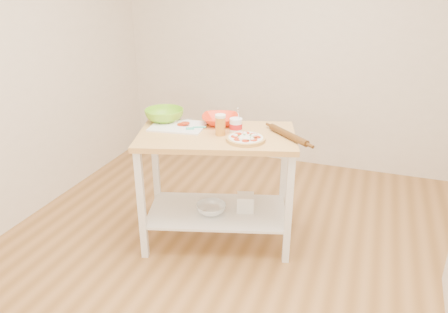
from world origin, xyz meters
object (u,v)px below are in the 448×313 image
Objects in this scene: shelf_glass_bowl at (211,209)px; pizza at (246,138)px; green_bowl at (164,115)px; beer_pint at (220,125)px; cutting_board at (178,126)px; rolling_pin at (288,135)px; prep_island at (217,165)px; knife at (171,121)px; shelf_bin at (245,202)px; spatula at (195,128)px; orange_bowl at (220,120)px; yogurt_tub at (236,126)px.

pizza is at bearing -2.85° from shelf_glass_bowl.
green_bowl is 1.99× the size of beer_pint.
cutting_board is at bearing -29.63° from green_bowl.
rolling_pin reaches higher than cutting_board.
beer_pint reaches higher than prep_island.
green_bowl is (-0.73, 0.20, 0.03)m from pizza.
prep_island is 5.46× the size of shelf_glass_bowl.
knife is at bearing 158.05° from shelf_glass_bowl.
prep_island is 0.33m from beer_pint.
knife is at bearing 140.22° from cutting_board.
shelf_bin is (0.63, -0.03, -0.59)m from knife.
spatula is at bearing -172.08° from shelf_bin.
shelf_bin is at bearing -28.28° from orange_bowl.
yogurt_tub is (0.18, -0.16, 0.02)m from orange_bowl.
rolling_pin is at bearing 28.31° from pizza.
cutting_board is at bearing 171.50° from prep_island.
rolling_pin reaches higher than prep_island.
green_bowl reaches higher than pizza.
shelf_bin is (0.08, 0.02, -0.63)m from yogurt_tub.
yogurt_tub is (0.46, 0.01, 0.05)m from cutting_board.
prep_island is 0.37m from orange_bowl.
beer_pint is 0.68m from shelf_glass_bowl.
rolling_pin is 0.67m from shelf_bin.
pizza is at bearing -151.69° from rolling_pin.
prep_island is at bearing -155.24° from yogurt_tub.
green_bowl is at bearing 172.47° from yogurt_tub.
knife is at bearing -24.54° from green_bowl.
yogurt_tub reaches higher than shelf_glass_bowl.
knife is 0.08m from green_bowl.
pizza is 0.68m from shelf_glass_bowl.
knife reaches higher than spatula.
rolling_pin reaches higher than knife.
yogurt_tub is at bearing 133.08° from pizza.
cutting_board is 2.15× the size of yogurt_tub.
yogurt_tub is at bearing -5.26° from cutting_board.
prep_island is at bearing -30.18° from spatula.
green_bowl reaches higher than knife.
cutting_board is 0.15m from spatula.
rolling_pin is (0.56, -0.14, -0.01)m from orange_bowl.
beer_pint reaches higher than shelf_bin.
beer_pint is 0.37× the size of rolling_pin.
cutting_board reaches higher than knife.
cutting_board is 1.06× the size of rolling_pin.
cutting_board is 1.42× the size of green_bowl.
knife is at bearing 165.55° from prep_island.
yogurt_tub is at bearing -15.67° from spatula.
shelf_glass_bowl is at bearing -151.19° from shelf_bin.
beer_pint is 0.65× the size of shelf_glass_bowl.
pizza reaches higher than shelf_glass_bowl.
cutting_board is 0.79m from shelf_bin.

